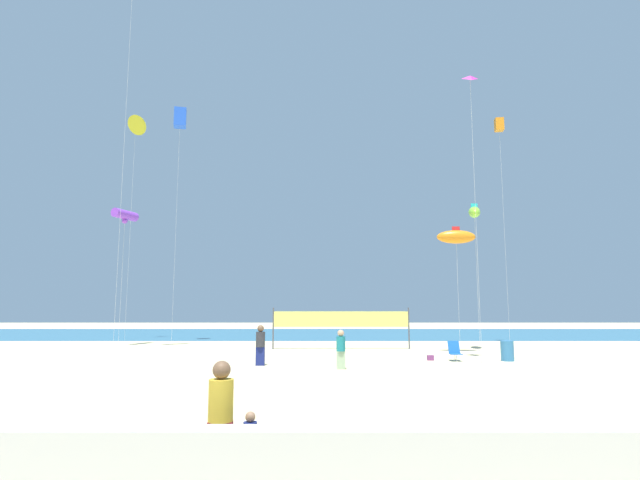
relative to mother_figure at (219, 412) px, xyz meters
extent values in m
plane|color=beige|center=(0.59, 10.27, -0.87)|extent=(120.00, 120.00, 0.00)
cube|color=teal|center=(0.59, 38.65, -0.87)|extent=(120.00, 20.00, 0.01)
cube|color=beige|center=(0.59, -1.07, -0.43)|extent=(28.00, 0.44, 0.90)
cube|color=maroon|center=(0.00, 0.00, -0.50)|extent=(0.36, 0.21, 0.74)
cylinder|color=gold|center=(0.00, 0.00, 0.18)|extent=(0.37, 0.37, 0.62)
sphere|color=brown|center=(0.00, 0.00, 0.62)|extent=(0.28, 0.28, 0.28)
cube|color=#EA7260|center=(0.46, -0.07, -0.67)|extent=(0.20, 0.12, 0.41)
cylinder|color=navy|center=(0.46, -0.07, -0.29)|extent=(0.21, 0.21, 0.34)
sphere|color=#997051|center=(0.46, -0.07, -0.05)|extent=(0.15, 0.15, 0.15)
cube|color=#99B28C|center=(2.33, 12.39, -0.52)|extent=(0.34, 0.20, 0.70)
cylinder|color=#19727A|center=(2.33, 12.39, 0.12)|extent=(0.35, 0.35, 0.58)
sphere|color=tan|center=(2.33, 12.39, 0.54)|extent=(0.26, 0.26, 0.26)
cube|color=navy|center=(-1.02, 13.67, -0.49)|extent=(0.37, 0.22, 0.77)
cylinder|color=#2D2D33|center=(-1.02, 13.67, 0.21)|extent=(0.38, 0.38, 0.63)
sphere|color=brown|center=(-1.02, 13.67, 0.67)|extent=(0.28, 0.28, 0.28)
cube|color=#1959B2|center=(7.67, 15.33, -0.55)|extent=(0.52, 0.48, 0.03)
cube|color=#1959B2|center=(7.67, 15.62, -0.27)|extent=(0.52, 0.23, 0.57)
cylinder|color=silver|center=(7.67, 15.19, -0.71)|extent=(0.03, 0.03, 0.32)
cylinder|color=silver|center=(7.67, 15.48, -0.71)|extent=(0.03, 0.03, 0.32)
cylinder|color=teal|center=(10.05, 15.41, -0.42)|extent=(0.58, 0.58, 0.91)
cylinder|color=#4C4C51|center=(-1.25, 21.88, 0.33)|extent=(0.08, 0.08, 2.40)
cylinder|color=#4C4C51|center=(6.73, 21.92, 0.33)|extent=(0.08, 0.08, 2.40)
cube|color=#EAE566|center=(2.74, 21.90, 0.85)|extent=(7.98, 0.07, 0.90)
cube|color=#7A3872|center=(6.59, 15.65, -0.75)|extent=(0.30, 0.15, 0.24)
cylinder|color=silver|center=(13.83, 25.10, 6.56)|extent=(0.01, 0.01, 14.87)
cube|color=orange|center=(13.83, 25.10, 13.99)|extent=(0.61, 0.61, 0.88)
cylinder|color=silver|center=(-11.06, 23.78, 3.29)|extent=(0.01, 0.01, 8.32)
cylinder|color=purple|center=(-11.06, 23.78, 7.45)|extent=(1.20, 1.98, 0.60)
sphere|color=purple|center=(-11.06, 23.78, 7.05)|extent=(0.36, 0.36, 0.36)
cylinder|color=silver|center=(8.51, 14.26, 5.63)|extent=(0.01, 0.01, 13.02)
pyramid|color=#D833A5|center=(8.51, 14.22, 12.20)|extent=(0.58, 0.57, 0.43)
cylinder|color=silver|center=(-12.78, 29.19, 7.29)|extent=(0.01, 0.01, 16.34)
cone|color=yellow|center=(-12.78, 29.19, 15.46)|extent=(1.32, 1.51, 1.58)
cylinder|color=silver|center=(-9.51, 19.23, 10.04)|extent=(0.01, 0.01, 21.83)
cylinder|color=silver|center=(-8.59, 26.61, 7.10)|extent=(0.01, 0.01, 15.95)
cube|color=blue|center=(-8.59, 26.61, 15.07)|extent=(1.02, 1.02, 1.35)
cylinder|color=silver|center=(10.46, 20.62, 3.07)|extent=(0.01, 0.01, 7.89)
ellipsoid|color=#8CD833|center=(10.46, 20.62, 7.02)|extent=(1.14, 2.06, 1.02)
cube|color=#26BFCC|center=(10.46, 20.62, 7.30)|extent=(0.37, 0.06, 0.47)
cylinder|color=silver|center=(8.95, 19.20, 2.25)|extent=(0.01, 0.01, 6.24)
ellipsoid|color=orange|center=(8.95, 19.20, 5.37)|extent=(2.15, 0.86, 0.75)
cube|color=red|center=(8.95, 19.20, 5.68)|extent=(0.42, 0.06, 0.52)
camera|label=1|loc=(1.50, -7.77, 1.58)|focal=27.98mm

